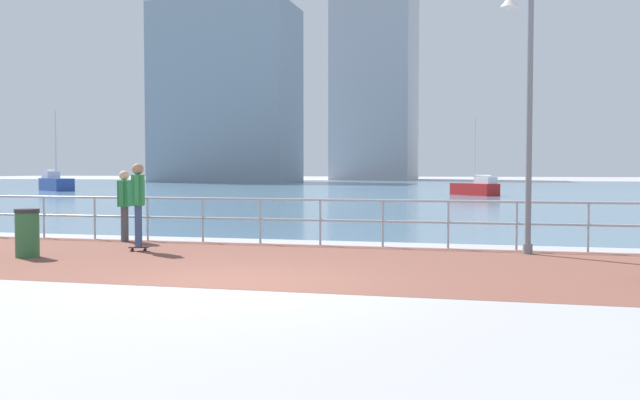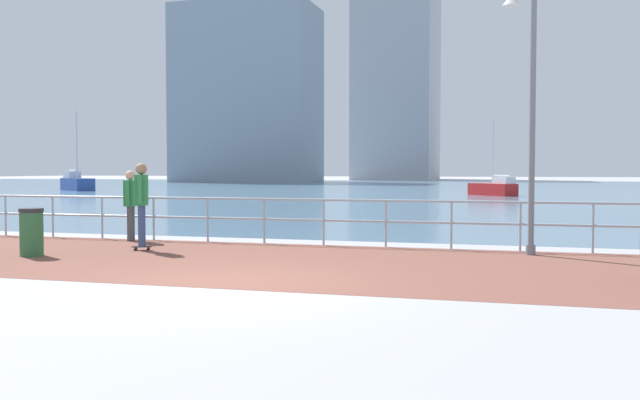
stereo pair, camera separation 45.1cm
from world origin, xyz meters
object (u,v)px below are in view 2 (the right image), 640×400
(sailboat_white, at_px, (494,188))
(bystander, at_px, (131,200))
(trash_bin, at_px, (31,232))
(sailboat_ivory, at_px, (77,183))
(skateboarder, at_px, (141,198))
(lamppost, at_px, (526,93))

(sailboat_white, bearing_deg, bystander, -102.71)
(trash_bin, distance_m, sailboat_ivory, 44.57)
(sailboat_ivory, bearing_deg, skateboarder, -53.46)
(lamppost, xyz_separation_m, skateboarder, (-7.62, -1.35, -2.06))
(skateboarder, distance_m, sailboat_ivory, 44.32)
(lamppost, xyz_separation_m, bystander, (-8.89, 0.35, -2.18))
(skateboarder, bearing_deg, trash_bin, -137.98)
(trash_bin, bearing_deg, sailboat_ivory, 123.82)
(lamppost, xyz_separation_m, sailboat_white, (-1.75, 32.00, -2.68))
(lamppost, height_order, sailboat_ivory, sailboat_ivory)
(trash_bin, xyz_separation_m, sailboat_white, (7.44, 34.76, 0.01))
(skateboarder, distance_m, sailboat_white, 33.86)
(bystander, relative_size, sailboat_ivory, 0.26)
(trash_bin, bearing_deg, lamppost, 16.75)
(skateboarder, relative_size, trash_bin, 1.94)
(bystander, relative_size, trash_bin, 1.78)
(sailboat_white, bearing_deg, lamppost, -86.87)
(lamppost, relative_size, trash_bin, 6.14)
(bystander, relative_size, sailboat_white, 0.33)
(lamppost, bearing_deg, trash_bin, -163.25)
(skateboarder, height_order, sailboat_white, sailboat_white)
(skateboarder, height_order, sailboat_ivory, sailboat_ivory)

